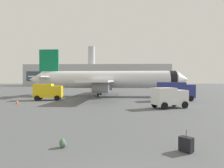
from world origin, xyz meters
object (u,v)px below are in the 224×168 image
at_px(safety_cone_outer, 17,102).
at_px(rolling_suitcase, 186,144).
at_px(service_truck, 48,91).
at_px(safety_cone_near, 91,92).
at_px(fuel_truck, 175,90).
at_px(safety_cone_mid, 34,95).
at_px(cargo_van, 169,97).
at_px(traveller_backpack, 63,143).
at_px(safety_cone_far, 117,94).
at_px(airplane_at_gate, 107,80).

xyz_separation_m(safety_cone_outer, rolling_suitcase, (18.62, -19.27, 0.07)).
xyz_separation_m(service_truck, safety_cone_outer, (-2.61, -5.73, -1.29)).
bearing_deg(service_truck, safety_cone_near, 74.96).
xyz_separation_m(fuel_truck, rolling_suitcase, (-6.43, -24.67, -1.38)).
distance_m(fuel_truck, safety_cone_mid, 28.93).
xyz_separation_m(cargo_van, traveller_backpack, (-9.36, -15.17, -1.22)).
height_order(service_truck, fuel_truck, fuel_truck).
relative_size(fuel_truck, traveller_backpack, 13.16).
bearing_deg(cargo_van, safety_cone_far, 107.43).
bearing_deg(safety_cone_near, safety_cone_far, -40.84).
relative_size(airplane_at_gate, fuel_truck, 5.65).
xyz_separation_m(airplane_at_gate, safety_cone_near, (-5.01, 9.62, -3.25)).
relative_size(cargo_van, safety_cone_outer, 7.48).
relative_size(service_truck, safety_cone_near, 6.09).
xyz_separation_m(safety_cone_near, safety_cone_outer, (-7.65, -24.47, -0.09)).
height_order(cargo_van, rolling_suitcase, cargo_van).
distance_m(safety_cone_outer, rolling_suitcase, 26.80).
distance_m(cargo_van, safety_cone_near, 31.50).
height_order(safety_cone_near, safety_cone_mid, safety_cone_near).
height_order(airplane_at_gate, safety_cone_near, airplane_at_gate).
relative_size(fuel_truck, safety_cone_near, 7.62).
relative_size(safety_cone_near, safety_cone_far, 1.19).
relative_size(fuel_truck, rolling_suitcase, 5.74).
distance_m(service_truck, safety_cone_outer, 6.43).
height_order(safety_cone_mid, safety_cone_far, safety_cone_mid).
xyz_separation_m(safety_cone_far, safety_cone_outer, (-14.80, -18.30, -0.03)).
bearing_deg(cargo_van, traveller_backpack, -121.68).
xyz_separation_m(airplane_at_gate, traveller_backpack, (-0.32, -33.73, -3.42)).
bearing_deg(safety_cone_outer, rolling_suitcase, -45.98).
distance_m(airplane_at_gate, cargo_van, 20.76).
bearing_deg(safety_cone_near, airplane_at_gate, -62.47).
height_order(airplane_at_gate, safety_cone_mid, airplane_at_gate).
distance_m(airplane_at_gate, safety_cone_far, 5.23).
xyz_separation_m(airplane_at_gate, rolling_suitcase, (5.96, -34.13, -3.27)).
xyz_separation_m(airplane_at_gate, safety_cone_outer, (-12.66, -14.86, -3.34)).
relative_size(airplane_at_gate, safety_cone_outer, 55.26).
xyz_separation_m(service_truck, fuel_truck, (22.44, -0.34, 0.16)).
height_order(fuel_truck, safety_cone_near, fuel_truck).
distance_m(safety_cone_far, safety_cone_outer, 23.53).
height_order(fuel_truck, cargo_van, fuel_truck).
bearing_deg(safety_cone_near, fuel_truck, -47.63).
height_order(fuel_truck, rolling_suitcase, fuel_truck).
height_order(safety_cone_outer, traveller_backpack, safety_cone_outer).
distance_m(cargo_van, safety_cone_outer, 22.04).
bearing_deg(safety_cone_outer, cargo_van, -9.68).
bearing_deg(safety_cone_outer, safety_cone_far, 51.04).
xyz_separation_m(airplane_at_gate, fuel_truck, (12.39, -9.46, -1.88)).
bearing_deg(safety_cone_far, safety_cone_mid, -162.08).
distance_m(service_truck, traveller_backpack, 26.49).
xyz_separation_m(fuel_truck, safety_cone_far, (-10.26, 12.90, -1.43)).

